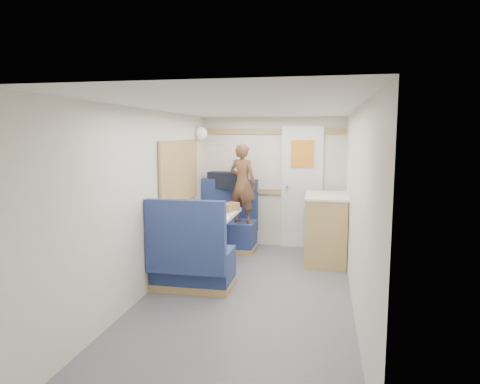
% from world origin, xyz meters
% --- Properties ---
extents(floor, '(4.50, 4.50, 0.00)m').
position_xyz_m(floor, '(0.00, 0.00, 0.00)').
color(floor, '#515156').
rests_on(floor, ground).
extents(ceiling, '(4.50, 4.50, 0.00)m').
position_xyz_m(ceiling, '(0.00, 0.00, 2.00)').
color(ceiling, silver).
rests_on(ceiling, wall_back).
extents(wall_back, '(2.20, 0.02, 2.00)m').
position_xyz_m(wall_back, '(0.00, 2.25, 1.00)').
color(wall_back, silver).
rests_on(wall_back, floor).
extents(wall_left, '(0.02, 4.50, 2.00)m').
position_xyz_m(wall_left, '(-1.10, 0.00, 1.00)').
color(wall_left, silver).
rests_on(wall_left, floor).
extents(wall_right, '(0.02, 4.50, 2.00)m').
position_xyz_m(wall_right, '(1.10, 0.00, 1.00)').
color(wall_right, silver).
rests_on(wall_right, floor).
extents(oak_trim_low, '(2.15, 0.02, 0.08)m').
position_xyz_m(oak_trim_low, '(0.00, 2.23, 0.85)').
color(oak_trim_low, olive).
rests_on(oak_trim_low, wall_back).
extents(oak_trim_high, '(2.15, 0.02, 0.08)m').
position_xyz_m(oak_trim_high, '(0.00, 2.23, 1.78)').
color(oak_trim_high, olive).
rests_on(oak_trim_high, wall_back).
extents(side_window, '(0.04, 1.30, 0.72)m').
position_xyz_m(side_window, '(-1.08, 1.00, 1.25)').
color(side_window, '#ABB99D').
rests_on(side_window, wall_left).
extents(rear_door, '(0.62, 0.12, 1.86)m').
position_xyz_m(rear_door, '(0.45, 2.22, 0.97)').
color(rear_door, white).
rests_on(rear_door, wall_back).
extents(dinette_table, '(0.62, 0.92, 0.72)m').
position_xyz_m(dinette_table, '(-0.65, 1.00, 0.57)').
color(dinette_table, white).
rests_on(dinette_table, floor).
extents(bench_far, '(0.90, 0.59, 1.05)m').
position_xyz_m(bench_far, '(-0.65, 1.86, 0.30)').
color(bench_far, navy).
rests_on(bench_far, floor).
extents(bench_near, '(0.90, 0.59, 1.05)m').
position_xyz_m(bench_near, '(-0.65, 0.14, 0.30)').
color(bench_near, navy).
rests_on(bench_near, floor).
extents(ledge, '(0.90, 0.14, 0.04)m').
position_xyz_m(ledge, '(-0.65, 2.12, 0.88)').
color(ledge, olive).
rests_on(ledge, bench_far).
extents(dome_light, '(0.20, 0.20, 0.20)m').
position_xyz_m(dome_light, '(-1.04, 1.85, 1.75)').
color(dome_light, white).
rests_on(dome_light, wall_left).
extents(galley_counter, '(0.57, 0.92, 0.92)m').
position_xyz_m(galley_counter, '(0.82, 1.55, 0.47)').
color(galley_counter, olive).
rests_on(galley_counter, floor).
extents(person, '(0.49, 0.40, 1.16)m').
position_xyz_m(person, '(-0.38, 1.74, 1.03)').
color(person, brown).
rests_on(person, bench_far).
extents(duffel_bag, '(0.58, 0.39, 0.26)m').
position_xyz_m(duffel_bag, '(-0.71, 2.12, 1.03)').
color(duffel_bag, black).
rests_on(duffel_bag, ledge).
extents(tray, '(0.31, 0.39, 0.02)m').
position_xyz_m(tray, '(-0.52, 0.72, 0.73)').
color(tray, white).
rests_on(tray, dinette_table).
extents(orange_fruit, '(0.07, 0.07, 0.07)m').
position_xyz_m(orange_fruit, '(-0.43, 0.81, 0.77)').
color(orange_fruit, '#F4520A').
rests_on(orange_fruit, tray).
extents(cheese_block, '(0.10, 0.07, 0.03)m').
position_xyz_m(cheese_block, '(-0.56, 0.73, 0.75)').
color(cheese_block, '#ECDE88').
rests_on(cheese_block, tray).
extents(wine_glass, '(0.08, 0.08, 0.17)m').
position_xyz_m(wine_glass, '(-0.77, 0.89, 0.84)').
color(wine_glass, white).
rests_on(wine_glass, dinette_table).
extents(tumbler_left, '(0.06, 0.06, 0.10)m').
position_xyz_m(tumbler_left, '(-0.83, 0.76, 0.77)').
color(tumbler_left, white).
rests_on(tumbler_left, dinette_table).
extents(beer_glass, '(0.07, 0.07, 0.11)m').
position_xyz_m(beer_glass, '(-0.43, 1.18, 0.77)').
color(beer_glass, brown).
rests_on(beer_glass, dinette_table).
extents(pepper_grinder, '(0.04, 0.04, 0.10)m').
position_xyz_m(pepper_grinder, '(-0.59, 1.13, 0.77)').
color(pepper_grinder, black).
rests_on(pepper_grinder, dinette_table).
extents(salt_grinder, '(0.03, 0.03, 0.08)m').
position_xyz_m(salt_grinder, '(-0.64, 0.99, 0.76)').
color(salt_grinder, white).
rests_on(salt_grinder, dinette_table).
extents(bread_loaf, '(0.22, 0.29, 0.11)m').
position_xyz_m(bread_loaf, '(-0.44, 1.17, 0.77)').
color(bread_loaf, olive).
rests_on(bread_loaf, dinette_table).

